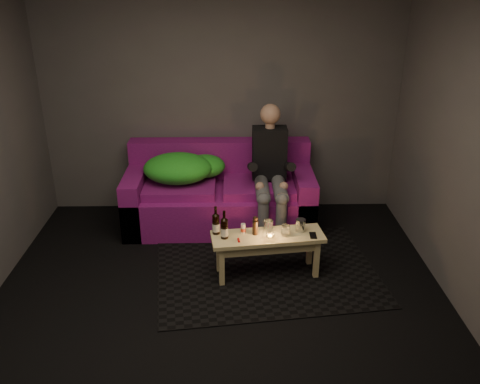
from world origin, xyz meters
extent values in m
plane|color=black|center=(0.00, 0.00, 0.00)|extent=(4.50, 4.50, 0.00)
plane|color=#4D4B4D|center=(0.00, 2.25, 1.30)|extent=(4.00, 0.00, 4.00)
cube|color=black|center=(0.43, 0.78, 0.00)|extent=(2.23, 1.74, 0.01)
cube|color=#6D0E67|center=(-0.02, 1.77, 0.21)|extent=(2.03, 0.92, 0.43)
cube|color=#6D0E67|center=(-0.02, 2.12, 0.65)|extent=(2.03, 0.22, 0.45)
cube|color=#6D0E67|center=(-0.94, 1.77, 0.32)|extent=(0.20, 0.92, 0.63)
cube|color=#6D0E67|center=(0.89, 1.77, 0.32)|extent=(0.20, 0.92, 0.63)
cube|color=#6D0E67|center=(-0.45, 1.72, 0.47)|extent=(0.76, 0.61, 0.10)
cube|color=#6D0E67|center=(0.40, 1.72, 0.47)|extent=(0.76, 0.61, 0.10)
ellipsoid|color=#2F981B|center=(-0.47, 1.77, 0.67)|extent=(0.73, 0.57, 0.31)
ellipsoid|color=#2F981B|center=(-0.18, 1.91, 0.64)|extent=(0.45, 0.37, 0.24)
ellipsoid|color=#2F981B|center=(-0.69, 1.89, 0.60)|extent=(0.33, 0.26, 0.16)
cube|color=black|center=(0.52, 1.82, 0.82)|extent=(0.37, 0.22, 0.56)
sphere|color=tan|center=(0.52, 1.82, 1.25)|extent=(0.21, 0.21, 0.21)
cylinder|color=#4D5057|center=(0.43, 1.51, 0.54)|extent=(0.14, 0.51, 0.14)
cylinder|color=#4D5057|center=(0.61, 1.51, 0.54)|extent=(0.14, 0.51, 0.14)
cylinder|color=#4D5057|center=(0.43, 1.26, 0.26)|extent=(0.11, 0.11, 0.52)
cylinder|color=#4D5057|center=(0.61, 1.26, 0.26)|extent=(0.11, 0.11, 0.52)
cube|color=black|center=(0.43, 1.20, 0.03)|extent=(0.09, 0.22, 0.06)
cube|color=black|center=(0.61, 1.20, 0.03)|extent=(0.09, 0.22, 0.06)
cube|color=#D5BD7C|center=(0.43, 0.73, 0.40)|extent=(1.06, 0.45, 0.04)
cube|color=#D5BD7C|center=(0.43, 0.73, 0.34)|extent=(0.92, 0.36, 0.09)
cube|color=#D5BD7C|center=(0.01, 0.56, 0.19)|extent=(0.05, 0.05, 0.38)
cube|color=#D5BD7C|center=(-0.02, 0.79, 0.19)|extent=(0.05, 0.05, 0.38)
cube|color=#D5BD7C|center=(0.88, 0.67, 0.19)|extent=(0.05, 0.05, 0.38)
cube|color=#D5BD7C|center=(0.86, 0.90, 0.19)|extent=(0.05, 0.05, 0.38)
cylinder|color=black|center=(-0.04, 0.77, 0.51)|extent=(0.07, 0.07, 0.18)
cylinder|color=white|center=(-0.04, 0.77, 0.48)|extent=(0.07, 0.07, 0.08)
cone|color=black|center=(-0.04, 0.77, 0.62)|extent=(0.07, 0.07, 0.03)
cylinder|color=black|center=(-0.04, 0.77, 0.65)|extent=(0.03, 0.03, 0.09)
cylinder|color=black|center=(0.04, 0.68, 0.51)|extent=(0.07, 0.07, 0.18)
cylinder|color=white|center=(0.04, 0.68, 0.48)|extent=(0.07, 0.07, 0.08)
cone|color=black|center=(0.04, 0.68, 0.62)|extent=(0.07, 0.07, 0.03)
cylinder|color=black|center=(0.04, 0.68, 0.65)|extent=(0.03, 0.03, 0.09)
cylinder|color=silver|center=(0.21, 0.77, 0.47)|extent=(0.04, 0.04, 0.09)
cylinder|color=black|center=(0.32, 0.75, 0.49)|extent=(0.06, 0.06, 0.14)
cylinder|color=white|center=(0.45, 0.81, 0.47)|extent=(0.11, 0.11, 0.10)
cylinder|color=white|center=(0.45, 0.65, 0.44)|extent=(0.06, 0.06, 0.05)
sphere|color=orange|center=(0.45, 0.65, 0.45)|extent=(0.02, 0.02, 0.02)
cylinder|color=white|center=(0.59, 0.72, 0.47)|extent=(0.09, 0.09, 0.10)
cylinder|color=#AAACB1|center=(0.74, 0.79, 0.48)|extent=(0.09, 0.09, 0.12)
cube|color=black|center=(0.85, 0.70, 0.42)|extent=(0.06, 0.12, 0.01)
cube|color=#B70D0B|center=(0.17, 0.63, 0.43)|extent=(0.03, 0.07, 0.01)
camera|label=1|loc=(0.10, -3.33, 2.66)|focal=38.00mm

